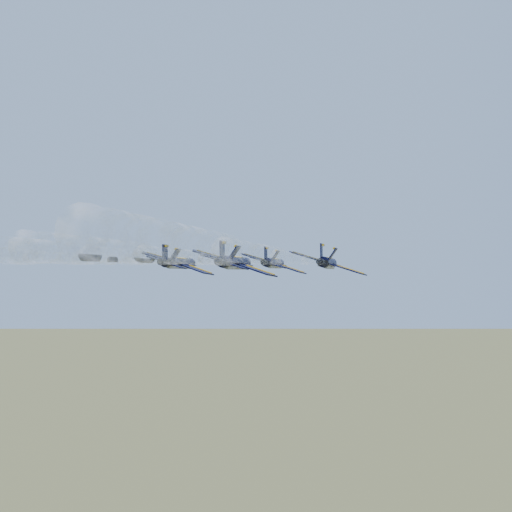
% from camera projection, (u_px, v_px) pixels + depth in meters
% --- Properties ---
extents(jet_lead, '(11.22, 14.83, 4.31)m').
position_uv_depth(jet_lead, '(274.00, 263.00, 106.97)').
color(jet_lead, black).
extents(jet_left, '(11.22, 14.83, 4.31)m').
position_uv_depth(jet_left, '(179.00, 263.00, 95.88)').
color(jet_left, black).
extents(jet_right, '(11.22, 14.83, 4.31)m').
position_uv_depth(jet_right, '(328.00, 263.00, 91.84)').
color(jet_right, black).
extents(jet_slot, '(11.22, 14.83, 4.31)m').
position_uv_depth(jet_slot, '(236.00, 263.00, 81.76)').
color(jet_slot, black).
extents(smoke_trail_lead, '(3.89, 67.58, 2.30)m').
position_uv_depth(smoke_trail_lead, '(169.00, 261.00, 57.63)').
color(smoke_trail_lead, white).
extents(smoke_trail_right, '(3.89, 67.58, 2.30)m').
position_uv_depth(smoke_trail_right, '(248.00, 260.00, 42.50)').
color(smoke_trail_right, white).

